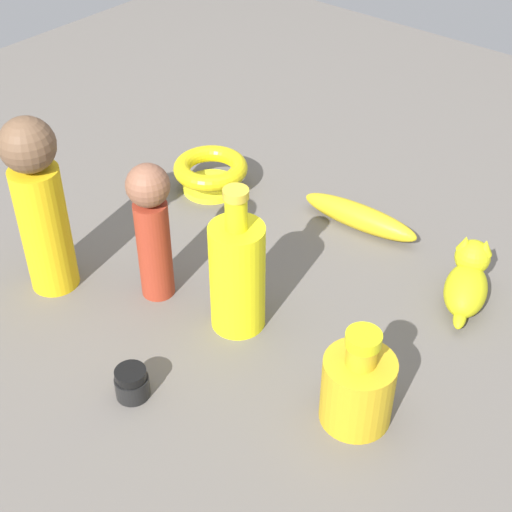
{
  "coord_description": "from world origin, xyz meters",
  "views": [
    {
      "loc": [
        -0.5,
        0.6,
        0.69
      ],
      "look_at": [
        0.0,
        0.0,
        0.08
      ],
      "focal_mm": 53.28,
      "sensor_mm": 36.0,
      "label": 1
    }
  ],
  "objects_px": {
    "nail_polish_jar": "(132,383)",
    "banana": "(359,217)",
    "person_figure_child": "(40,204)",
    "bottle_tall": "(237,274)",
    "bottle_short": "(358,387)",
    "bowl": "(211,171)",
    "person_figure_adult": "(152,226)",
    "cat_figurine": "(468,280)"
  },
  "relations": [
    {
      "from": "cat_figurine",
      "to": "person_figure_child",
      "type": "xyz_separation_m",
      "value": [
        0.46,
        0.33,
        0.1
      ]
    },
    {
      "from": "cat_figurine",
      "to": "banana",
      "type": "bearing_deg",
      "value": -13.68
    },
    {
      "from": "cat_figurine",
      "to": "person_figure_adult",
      "type": "bearing_deg",
      "value": 37.35
    },
    {
      "from": "nail_polish_jar",
      "to": "bottle_short",
      "type": "distance_m",
      "value": 0.27
    },
    {
      "from": "bottle_short",
      "to": "person_figure_child",
      "type": "distance_m",
      "value": 0.47
    },
    {
      "from": "person_figure_child",
      "to": "bottle_tall",
      "type": "bearing_deg",
      "value": -157.57
    },
    {
      "from": "nail_polish_jar",
      "to": "person_figure_child",
      "type": "distance_m",
      "value": 0.27
    },
    {
      "from": "bowl",
      "to": "bottle_short",
      "type": "distance_m",
      "value": 0.52
    },
    {
      "from": "nail_polish_jar",
      "to": "banana",
      "type": "bearing_deg",
      "value": -92.0
    },
    {
      "from": "nail_polish_jar",
      "to": "bowl",
      "type": "xyz_separation_m",
      "value": [
        0.23,
        -0.39,
        0.01
      ]
    },
    {
      "from": "cat_figurine",
      "to": "banana",
      "type": "distance_m",
      "value": 0.21
    },
    {
      "from": "person_figure_adult",
      "to": "bottle_short",
      "type": "xyz_separation_m",
      "value": [
        -0.33,
        0.01,
        -0.06
      ]
    },
    {
      "from": "bottle_tall",
      "to": "nail_polish_jar",
      "type": "xyz_separation_m",
      "value": [
        0.01,
        0.18,
        -0.06
      ]
    },
    {
      "from": "bottle_tall",
      "to": "bottle_short",
      "type": "relative_size",
      "value": 1.59
    },
    {
      "from": "cat_figurine",
      "to": "banana",
      "type": "xyz_separation_m",
      "value": [
        0.21,
        -0.05,
        -0.02
      ]
    },
    {
      "from": "nail_polish_jar",
      "to": "bowl",
      "type": "distance_m",
      "value": 0.46
    },
    {
      "from": "person_figure_adult",
      "to": "person_figure_child",
      "type": "height_order",
      "value": "person_figure_child"
    },
    {
      "from": "nail_polish_jar",
      "to": "cat_figurine",
      "type": "bearing_deg",
      "value": -118.61
    },
    {
      "from": "nail_polish_jar",
      "to": "person_figure_adult",
      "type": "xyz_separation_m",
      "value": [
        0.11,
        -0.15,
        0.09
      ]
    },
    {
      "from": "banana",
      "to": "person_figure_child",
      "type": "distance_m",
      "value": 0.48
    },
    {
      "from": "bottle_tall",
      "to": "banana",
      "type": "xyz_separation_m",
      "value": [
        -0.0,
        -0.28,
        -0.06
      ]
    },
    {
      "from": "banana",
      "to": "person_figure_child",
      "type": "relative_size",
      "value": 0.75
    },
    {
      "from": "bottle_tall",
      "to": "banana",
      "type": "distance_m",
      "value": 0.29
    },
    {
      "from": "bottle_tall",
      "to": "nail_polish_jar",
      "type": "height_order",
      "value": "bottle_tall"
    },
    {
      "from": "nail_polish_jar",
      "to": "bottle_tall",
      "type": "bearing_deg",
      "value": -94.32
    },
    {
      "from": "bottle_short",
      "to": "banana",
      "type": "distance_m",
      "value": 0.38
    },
    {
      "from": "bowl",
      "to": "nail_polish_jar",
      "type": "bearing_deg",
      "value": 120.7
    },
    {
      "from": "bottle_tall",
      "to": "person_figure_child",
      "type": "distance_m",
      "value": 0.28
    },
    {
      "from": "bottle_short",
      "to": "cat_figurine",
      "type": "distance_m",
      "value": 0.27
    },
    {
      "from": "bottle_short",
      "to": "cat_figurine",
      "type": "height_order",
      "value": "bottle_short"
    },
    {
      "from": "bottle_tall",
      "to": "person_figure_child",
      "type": "bearing_deg",
      "value": 22.43
    },
    {
      "from": "banana",
      "to": "bottle_tall",
      "type": "bearing_deg",
      "value": -94.45
    },
    {
      "from": "bottle_tall",
      "to": "nail_polish_jar",
      "type": "relative_size",
      "value": 5.09
    },
    {
      "from": "bottle_tall",
      "to": "person_figure_adult",
      "type": "xyz_separation_m",
      "value": [
        0.13,
        0.02,
        0.03
      ]
    },
    {
      "from": "banana",
      "to": "person_figure_child",
      "type": "height_order",
      "value": "person_figure_child"
    },
    {
      "from": "bowl",
      "to": "bottle_short",
      "type": "height_order",
      "value": "bottle_short"
    },
    {
      "from": "bowl",
      "to": "banana",
      "type": "relative_size",
      "value": 0.63
    },
    {
      "from": "nail_polish_jar",
      "to": "bottle_short",
      "type": "height_order",
      "value": "bottle_short"
    },
    {
      "from": "person_figure_adult",
      "to": "bowl",
      "type": "distance_m",
      "value": 0.28
    },
    {
      "from": "nail_polish_jar",
      "to": "person_figure_child",
      "type": "bearing_deg",
      "value": -17.03
    },
    {
      "from": "bowl",
      "to": "bottle_short",
      "type": "xyz_separation_m",
      "value": [
        -0.45,
        0.25,
        0.02
      ]
    },
    {
      "from": "nail_polish_jar",
      "to": "banana",
      "type": "height_order",
      "value": "same"
    }
  ]
}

